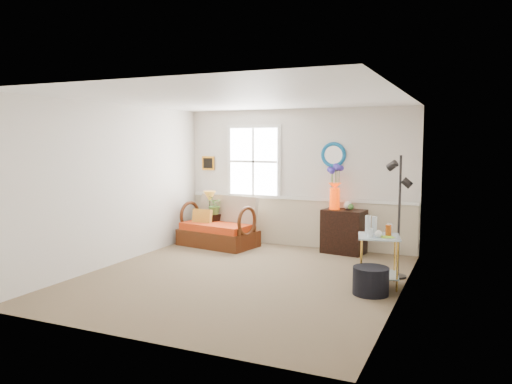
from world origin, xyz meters
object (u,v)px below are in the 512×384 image
at_px(cabinet, 344,231).
at_px(floor_lamp, 399,217).
at_px(side_table, 378,261).
at_px(ottoman, 371,281).
at_px(loveseat, 218,222).
at_px(lamp_stand, 210,228).

height_order(cabinet, floor_lamp, floor_lamp).
xyz_separation_m(cabinet, floor_lamp, (1.12, -1.27, 0.51)).
xyz_separation_m(side_table, ottoman, (-0.02, -0.43, -0.17)).
height_order(loveseat, floor_lamp, floor_lamp).
bearing_deg(floor_lamp, lamp_stand, -177.23).
bearing_deg(lamp_stand, ottoman, -30.12).
relative_size(loveseat, side_table, 2.04).
bearing_deg(loveseat, lamp_stand, 157.84).
height_order(cabinet, ottoman, cabinet).
relative_size(cabinet, floor_lamp, 0.44).
relative_size(side_table, floor_lamp, 0.39).
bearing_deg(lamp_stand, floor_lamp, -16.00).
relative_size(lamp_stand, floor_lamp, 0.32).
xyz_separation_m(side_table, floor_lamp, (0.19, 0.55, 0.55)).
bearing_deg(lamp_stand, side_table, -24.51).
bearing_deg(lamp_stand, loveseat, -32.15).
relative_size(cabinet, ottoman, 1.67).
height_order(loveseat, ottoman, loveseat).
height_order(lamp_stand, ottoman, lamp_stand).
bearing_deg(lamp_stand, cabinet, 4.17).
bearing_deg(floor_lamp, loveseat, -175.75).
relative_size(lamp_stand, ottoman, 1.22).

